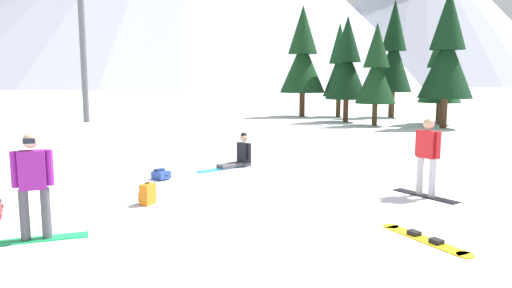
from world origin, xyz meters
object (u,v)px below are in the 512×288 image
object	(u,v)px
backpack_orange	(147,194)
pine_tree_twin	(303,57)
backpack_blue	(161,175)
pine_tree_short	(393,54)
snowboarder_midground	(427,155)
ski_lift_tower	(81,16)
pine_tree_broad	(347,65)
snowboarder_background	(239,155)
snowboarder_foreground	(33,184)
pine_tree_tall	(447,53)
pine_tree_slender	(441,70)
pine_tree_young	(339,66)
loose_snowboard_far_spare	(425,239)
pine_tree_leaning	(376,70)

from	to	relation	value
backpack_orange	pine_tree_twin	xyz separation A→B (m)	(4.16, 22.56, 3.79)
backpack_blue	pine_tree_short	world-z (taller)	pine_tree_short
snowboarder_midground	ski_lift_tower	size ratio (longest dim) A/B	0.16
backpack_orange	pine_tree_broad	size ratio (longest dim) A/B	0.08
pine_tree_broad	pine_tree_short	distance (m)	5.01
snowboarder_background	backpack_blue	distance (m)	2.68
snowboarder_foreground	snowboarder_background	bearing A→B (deg)	67.46
backpack_blue	pine_tree_tall	bearing A→B (deg)	48.71
pine_tree_slender	pine_tree_twin	world-z (taller)	pine_tree_twin
snowboarder_midground	pine_tree_twin	world-z (taller)	pine_tree_twin
backpack_orange	snowboarder_foreground	bearing A→B (deg)	-117.65
pine_tree_slender	pine_tree_young	distance (m)	6.94
snowboarder_background	pine_tree_twin	world-z (taller)	pine_tree_twin
snowboarder_foreground	pine_tree_slender	xyz separation A→B (m)	(12.83, 19.96, 2.11)
backpack_blue	pine_tree_broad	size ratio (longest dim) A/B	0.09
pine_tree_broad	pine_tree_twin	size ratio (longest dim) A/B	0.84
loose_snowboard_far_spare	pine_tree_broad	bearing A→B (deg)	85.96
pine_tree_slender	pine_tree_short	size ratio (longest dim) A/B	0.73
pine_tree_slender	backpack_blue	bearing A→B (deg)	-128.11
loose_snowboard_far_spare	pine_tree_tall	world-z (taller)	pine_tree_tall
snowboarder_foreground	pine_tree_tall	size ratio (longest dim) A/B	0.25
ski_lift_tower	backpack_blue	bearing A→B (deg)	-61.34
backpack_orange	pine_tree_slender	world-z (taller)	pine_tree_slender
snowboarder_foreground	pine_tree_broad	world-z (taller)	pine_tree_broad
pine_tree_leaning	pine_tree_twin	bearing A→B (deg)	122.33
snowboarder_background	backpack_orange	bearing A→B (deg)	-109.70
snowboarder_midground	pine_tree_twin	xyz separation A→B (m)	(-1.83, 21.58, 3.08)
snowboarder_foreground	pine_tree_short	xyz separation A→B (m)	(11.24, 24.53, 3.23)
pine_tree_twin	ski_lift_tower	world-z (taller)	ski_lift_tower
loose_snowboard_far_spare	pine_tree_tall	bearing A→B (deg)	70.81
snowboarder_midground	pine_tree_tall	world-z (taller)	pine_tree_tall
snowboarder_background	loose_snowboard_far_spare	bearing A→B (deg)	-60.11
snowboarder_midground	backpack_blue	distance (m)	6.54
backpack_orange	ski_lift_tower	world-z (taller)	ski_lift_tower
snowboarder_midground	backpack_blue	bearing A→B (deg)	167.22
pine_tree_short	backpack_blue	bearing A→B (deg)	-117.64
snowboarder_background	pine_tree_short	distance (m)	20.24
loose_snowboard_far_spare	pine_tree_tall	size ratio (longest dim) A/B	0.24
backpack_blue	pine_tree_short	distance (m)	22.77
ski_lift_tower	loose_snowboard_far_spare	bearing A→B (deg)	-54.89
loose_snowboard_far_spare	snowboarder_midground	bearing A→B (deg)	73.42
snowboarder_foreground	backpack_orange	xyz separation A→B (m)	(1.18, 2.26, -0.71)
backpack_blue	pine_tree_leaning	size ratio (longest dim) A/B	0.10
pine_tree_tall	loose_snowboard_far_spare	bearing A→B (deg)	-109.19
snowboarder_midground	pine_tree_short	distance (m)	21.91
backpack_blue	pine_tree_twin	size ratio (longest dim) A/B	0.08
ski_lift_tower	pine_tree_young	bearing A→B (deg)	16.66
pine_tree_leaning	ski_lift_tower	xyz separation A→B (m)	(-16.65, 1.15, 3.09)
pine_tree_broad	pine_tree_twin	bearing A→B (deg)	122.45
pine_tree_leaning	pine_tree_tall	size ratio (longest dim) A/B	0.78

